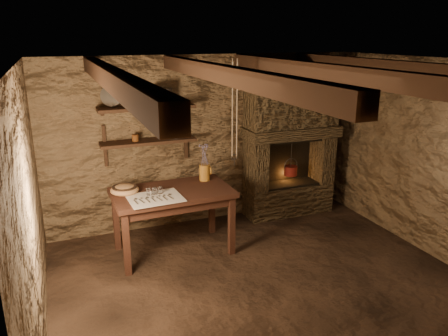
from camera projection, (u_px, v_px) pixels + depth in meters
name	position (u px, v px, depth m)	size (l,w,h in m)	color
floor	(266.00, 286.00, 4.80)	(4.50, 4.50, 0.00)	black
back_wall	(205.00, 141.00, 6.23)	(4.50, 0.04, 2.40)	#4C3723
front_wall	(420.00, 283.00, 2.67)	(4.50, 0.04, 2.40)	#4C3723
left_wall	(30.00, 216.00, 3.66)	(0.04, 4.00, 2.40)	#4C3723
right_wall	(437.00, 161.00, 5.23)	(0.04, 4.00, 2.40)	#4C3723
ceiling	(274.00, 63.00, 4.10)	(4.50, 4.00, 0.04)	black
beam_far_left	(111.00, 78.00, 3.60)	(0.14, 3.95, 0.16)	black
beam_mid_left	(224.00, 74.00, 3.95)	(0.14, 3.95, 0.16)	black
beam_mid_right	(318.00, 71.00, 4.30)	(0.14, 3.95, 0.16)	black
beam_far_right	(399.00, 68.00, 4.65)	(0.14, 3.95, 0.16)	black
shelf_lower	(148.00, 142.00, 5.76)	(1.25, 0.30, 0.04)	black
shelf_upper	(147.00, 108.00, 5.63)	(1.25, 0.30, 0.04)	black
hearth	(290.00, 135.00, 6.45)	(1.43, 0.51, 2.30)	#35291A
work_table	(173.00, 219.00, 5.45)	(1.47, 0.86, 0.83)	black
linen_cloth	(155.00, 198.00, 5.08)	(0.61, 0.50, 0.01)	silver
pewter_cutlery_row	(156.00, 198.00, 5.06)	(0.51, 0.20, 0.01)	gray
drinking_glasses	(154.00, 191.00, 5.18)	(0.20, 0.06, 0.08)	white
stoneware_jug	(205.00, 165.00, 5.66)	(0.17, 0.17, 0.49)	#B06F22
wooden_bowl	(125.00, 190.00, 5.24)	(0.34, 0.34, 0.12)	#A67548
iron_stockpot	(162.00, 97.00, 5.66)	(0.27, 0.27, 0.20)	#2B2926
tin_pan	(112.00, 96.00, 5.52)	(0.28, 0.28, 0.04)	#9E9E99
small_kettle	(175.00, 133.00, 5.86)	(0.17, 0.13, 0.18)	#9E9E99
rusty_tin	(135.00, 138.00, 5.68)	(0.09, 0.09, 0.09)	#613013
red_pot	(291.00, 170.00, 6.56)	(0.22, 0.22, 0.54)	maroon
hanging_ropes	(235.00, 109.00, 5.22)	(0.08, 0.08, 1.20)	tan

